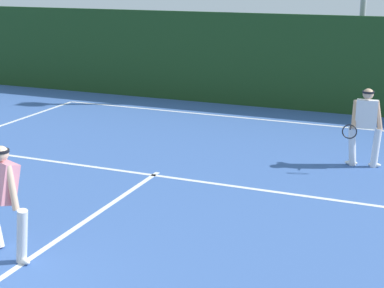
{
  "coord_description": "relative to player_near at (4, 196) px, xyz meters",
  "views": [
    {
      "loc": [
        5.12,
        -4.09,
        3.9
      ],
      "look_at": [
        1.19,
        5.34,
        1.0
      ],
      "focal_mm": 57.25,
      "sensor_mm": 36.0,
      "label": 1
    }
  ],
  "objects": [
    {
      "name": "player_far",
      "position": [
        4.09,
        6.16,
        0.01
      ],
      "size": [
        0.75,
        0.85,
        1.63
      ],
      "rotation": [
        0.0,
        0.0,
        3.23
      ],
      "color": "silver",
      "rests_on": "ground_plane"
    },
    {
      "name": "court_line_baseline_far",
      "position": [
        0.36,
        9.33,
        -0.88
      ],
      "size": [
        10.91,
        0.1,
        0.01
      ],
      "primitive_type": "cube",
      "color": "white",
      "rests_on": "ground_plane"
    },
    {
      "name": "back_fence_windscreen",
      "position": [
        0.36,
        10.92,
        0.48
      ],
      "size": [
        20.4,
        0.12,
        2.73
      ],
      "primitive_type": "cube",
      "color": "#1E401B",
      "rests_on": "ground_plane"
    },
    {
      "name": "court_line_centre",
      "position": [
        0.36,
        0.95,
        -0.88
      ],
      "size": [
        0.1,
        6.4,
        0.01
      ],
      "primitive_type": "cube",
      "color": "white",
      "rests_on": "ground_plane"
    },
    {
      "name": "player_near",
      "position": [
        0.0,
        0.0,
        0.0
      ],
      "size": [
        1.15,
        0.87,
        1.62
      ],
      "rotation": [
        0.0,
        0.0,
        2.75
      ],
      "color": "silver",
      "rests_on": "ground_plane"
    },
    {
      "name": "court_line_service",
      "position": [
        0.36,
        3.95,
        -0.88
      ],
      "size": [
        8.89,
        0.1,
        0.01
      ],
      "primitive_type": "cube",
      "color": "white",
      "rests_on": "ground_plane"
    }
  ]
}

